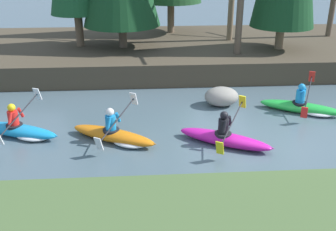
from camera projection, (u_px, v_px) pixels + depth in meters
ground_plane at (256, 139)px, 11.48m from camera, size 90.00×90.00×0.00m
riverbank_far at (209, 51)px, 19.22m from camera, size 44.00×8.12×0.93m
kayaker_lead at (304, 107)px, 13.21m from camera, size 2.68×1.93×1.20m
kayaker_middle at (225, 138)px, 11.06m from camera, size 2.64×1.97×1.20m
kayaker_trailing at (116, 135)px, 11.26m from camera, size 2.65×1.95×1.20m
kayaker_far_back at (20, 130)px, 11.58m from camera, size 2.73×1.99×1.20m
boulder_midstream at (221, 96)px, 13.75m from camera, size 1.19×0.93×0.67m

